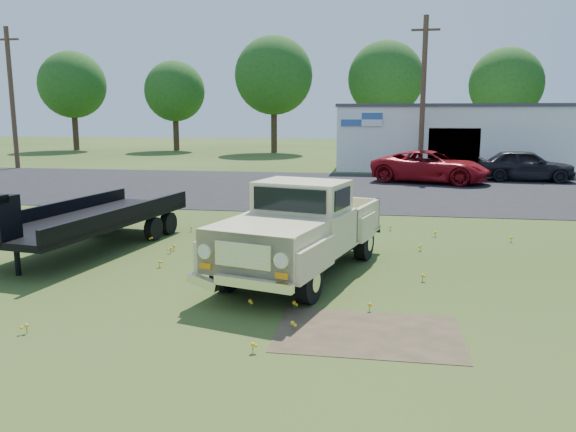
% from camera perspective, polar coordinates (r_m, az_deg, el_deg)
% --- Properties ---
extents(ground, '(140.00, 140.00, 0.00)m').
position_cam_1_polar(ground, '(12.38, 1.43, -6.25)').
color(ground, '#2B4716').
rests_on(ground, ground).
extents(asphalt_lot, '(90.00, 14.00, 0.02)m').
position_cam_1_polar(asphalt_lot, '(27.04, 5.74, 2.77)').
color(asphalt_lot, black).
rests_on(asphalt_lot, ground).
extents(dirt_patch_a, '(3.00, 2.00, 0.01)m').
position_cam_1_polar(dirt_patch_a, '(9.45, 8.14, -11.74)').
color(dirt_patch_a, '#443924').
rests_on(dirt_patch_a, ground).
extents(dirt_patch_b, '(2.20, 1.60, 0.01)m').
position_cam_1_polar(dirt_patch_b, '(16.07, -3.96, -2.39)').
color(dirt_patch_b, '#443924').
rests_on(dirt_patch_b, ground).
extents(commercial_building, '(14.20, 8.20, 4.15)m').
position_cam_1_polar(commercial_building, '(39.03, 15.81, 7.85)').
color(commercial_building, white).
rests_on(commercial_building, ground).
extents(utility_pole_west, '(1.60, 0.30, 9.00)m').
position_cam_1_polar(utility_pole_west, '(41.20, -26.25, 10.78)').
color(utility_pole_west, '#472E21').
rests_on(utility_pole_west, ground).
extents(utility_pole_mid, '(1.60, 0.30, 9.00)m').
position_cam_1_polar(utility_pole_mid, '(33.86, 13.55, 11.86)').
color(utility_pole_mid, '#472E21').
rests_on(utility_pole_mid, ground).
extents(treeline_a, '(6.40, 6.40, 9.52)m').
position_cam_1_polar(treeline_a, '(59.69, -21.06, 12.32)').
color(treeline_a, '#3A2A1A').
rests_on(treeline_a, ground).
extents(treeline_b, '(5.76, 5.76, 8.57)m').
position_cam_1_polar(treeline_b, '(56.32, -11.44, 12.31)').
color(treeline_b, '#3A2A1A').
rests_on(treeline_b, ground).
extents(treeline_c, '(7.04, 7.04, 10.47)m').
position_cam_1_polar(treeline_c, '(52.26, -1.45, 14.06)').
color(treeline_c, '#3A2A1A').
rests_on(treeline_c, ground).
extents(treeline_d, '(6.72, 6.72, 10.00)m').
position_cam_1_polar(treeline_d, '(52.35, 9.89, 13.56)').
color(treeline_d, '#3A2A1A').
rests_on(treeline_d, ground).
extents(treeline_e, '(6.08, 6.08, 9.04)m').
position_cam_1_polar(treeline_e, '(51.88, 21.26, 12.36)').
color(treeline_e, '#3A2A1A').
rests_on(treeline_e, ground).
extents(vintage_pickup_truck, '(3.71, 6.19, 2.11)m').
position_cam_1_polar(vintage_pickup_truck, '(12.41, 1.44, -1.20)').
color(vintage_pickup_truck, beige).
rests_on(vintage_pickup_truck, ground).
extents(flatbed_trailer, '(3.29, 7.10, 1.86)m').
position_cam_1_polar(flatbed_trailer, '(15.61, -19.45, 0.15)').
color(flatbed_trailer, black).
rests_on(flatbed_trailer, ground).
extents(red_pickup, '(6.47, 4.29, 1.65)m').
position_cam_1_polar(red_pickup, '(30.10, 14.26, 4.86)').
color(red_pickup, maroon).
rests_on(red_pickup, ground).
extents(dark_sedan, '(5.08, 2.45, 1.67)m').
position_cam_1_polar(dark_sedan, '(32.49, 22.94, 4.76)').
color(dark_sedan, black).
rests_on(dark_sedan, ground).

